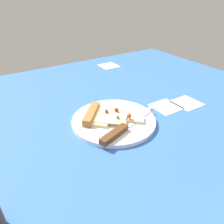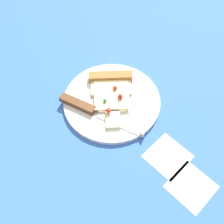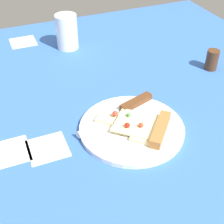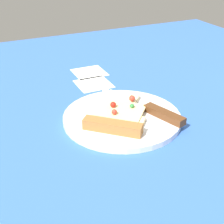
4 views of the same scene
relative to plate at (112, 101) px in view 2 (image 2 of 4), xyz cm
name	(u,v)px [view 2 (image 2 of 4)]	position (x,y,z in cm)	size (l,w,h in cm)	color
ground_plane	(102,126)	(6.48, 2.83, -2.12)	(136.85, 136.85, 3.00)	#3360B7
plate	(112,101)	(0.00, 0.00, 0.00)	(25.74, 25.74, 1.25)	silver
pizza_slice	(111,90)	(-1.71, -1.87, 1.43)	(17.46, 18.13, 2.67)	beige
knife	(93,111)	(6.26, -0.53, 1.23)	(9.37, 23.48, 2.45)	silver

